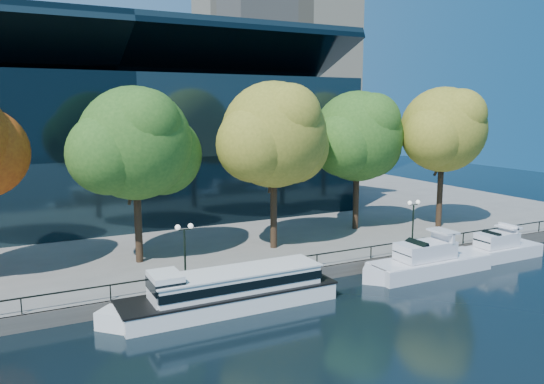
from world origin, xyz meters
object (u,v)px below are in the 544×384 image
lamp_1 (185,239)px  cruiser_far (496,249)px  tree_3 (276,137)px  lamp_2 (413,212)px  cruiser_near (425,261)px  tree_4 (359,138)px  tree_5 (445,132)px  tour_boat (225,290)px  tree_2 (138,146)px

lamp_1 → cruiser_far: bearing=-7.7°
tree_3 → lamp_2: 13.29m
cruiser_near → lamp_2: lamp_2 is taller
cruiser_near → tree_4: 14.81m
cruiser_far → tree_5: tree_5 is taller
cruiser_far → tree_3: size_ratio=0.64×
tour_boat → tree_5: tree_5 is taller
tree_4 → lamp_1: size_ratio=3.31×
tree_2 → lamp_1: (1.52, -6.07, -5.97)m
tour_boat → tree_4: (18.59, 11.33, 8.60)m
tree_3 → tour_boat: bearing=-133.4°
lamp_1 → tree_3: bearing=27.9°
tour_boat → tree_3: size_ratio=1.12×
cruiser_far → cruiser_near: bearing=-177.5°
tree_3 → lamp_1: 12.63m
tree_5 → tree_2: bearing=177.5°
cruiser_near → lamp_1: size_ratio=2.83×
tree_4 → cruiser_far: bearing=-61.3°
cruiser_far → lamp_1: lamp_1 is taller
cruiser_near → lamp_2: 5.34m
tree_3 → lamp_1: size_ratio=3.46×
tour_boat → tree_2: tree_2 is taller
cruiser_near → tour_boat: bearing=178.7°
tree_3 → lamp_2: (10.49, -5.10, -6.38)m
tree_3 → tree_4: tree_3 is taller
tree_4 → lamp_2: size_ratio=3.31×
tree_3 → tree_5: (18.39, -0.30, 0.08)m
tree_3 → lamp_2: tree_3 is taller
tree_3 → lamp_1: bearing=-152.1°
tour_boat → lamp_2: size_ratio=3.86×
tree_2 → lamp_2: size_ratio=3.32×
cruiser_far → tree_2: (-27.78, 9.61, 9.02)m
tree_5 → tour_boat: bearing=-162.6°
cruiser_near → tree_5: tree_5 is taller
tree_2 → tree_5: tree_5 is taller
tour_boat → cruiser_near: size_ratio=1.36×
tree_4 → lamp_1: 22.32m
tour_boat → tree_4: tree_4 is taller
lamp_1 → cruiser_near: bearing=-12.2°
tree_2 → lamp_2: (21.63, -6.07, -5.97)m
cruiser_near → tree_3: tree_3 is taller
tree_2 → cruiser_near: bearing=-27.1°
tree_4 → tree_5: size_ratio=0.97×
lamp_2 → tree_4: bearing=90.4°
lamp_1 → lamp_2: same height
cruiser_near → lamp_1: (-17.98, 3.90, 2.95)m
tree_4 → lamp_2: tree_4 is taller
tree_4 → tree_5: tree_5 is taller
tour_boat → cruiser_far: tour_boat is taller
tree_3 → tree_4: bearing=14.6°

